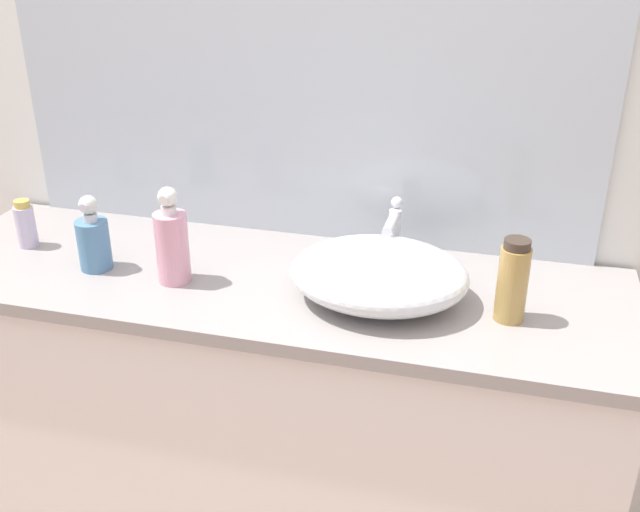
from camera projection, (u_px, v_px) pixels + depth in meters
name	position (u px, v px, depth m)	size (l,w,h in m)	color
bathroom_wall_rear	(336.00, 58.00, 1.72)	(6.00, 0.06, 2.60)	silver
vanity_counter	(272.00, 427.00, 1.86)	(1.64, 0.52, 0.86)	white
sink_basin	(379.00, 274.00, 1.56)	(0.38, 0.32, 0.12)	silver
faucet	(394.00, 228.00, 1.69)	(0.03, 0.14, 0.16)	silver
soap_dispenser	(93.00, 239.00, 1.68)	(0.07, 0.07, 0.18)	teal
lotion_bottle	(26.00, 225.00, 1.80)	(0.05, 0.05, 0.12)	#BCAFCB
perfume_bottle	(172.00, 243.00, 1.62)	(0.07, 0.07, 0.22)	pink
spray_can	(513.00, 281.00, 1.47)	(0.06, 0.06, 0.18)	#AA8646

